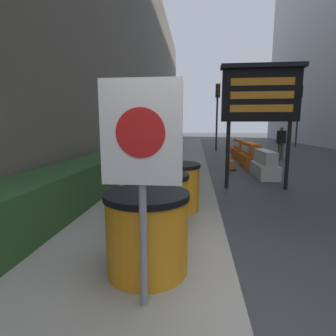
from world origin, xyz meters
TOP-DOWN VIEW (x-y plane):
  - ground_plane at (0.00, 0.00)m, footprint 120.00×120.00m
  - sidewalk_left at (-1.67, 0.00)m, footprint 3.35×56.00m
  - building_left_facade at (-3.55, 9.80)m, footprint 0.40×50.40m
  - hedge_strip at (-2.75, 2.69)m, footprint 0.90×5.80m
  - barrel_drum_foreground at (-0.90, 0.50)m, footprint 0.84×0.84m
  - barrel_drum_middle at (-0.93, 1.49)m, footprint 0.84×0.84m
  - barrel_drum_back at (-0.77, 2.49)m, footprint 0.84×0.84m
  - warning_sign at (-0.83, -0.05)m, footprint 0.61×0.08m
  - message_board at (1.14, 4.93)m, footprint 1.99×0.36m
  - jersey_barrier_white at (1.76, 6.61)m, footprint 0.58×1.63m
  - jersey_barrier_orange_near at (1.76, 8.94)m, footprint 0.64×2.06m
  - jersey_barrier_orange_far at (1.76, 11.46)m, footprint 0.58×2.05m
  - traffic_cone_near at (1.62, 14.74)m, footprint 0.43×0.43m
  - traffic_cone_mid at (0.87, 7.80)m, footprint 0.33×0.33m
  - traffic_light_near_curb at (0.88, 15.55)m, footprint 0.28×0.44m
  - traffic_light_far_side at (7.16, 19.03)m, footprint 0.28×0.45m
  - pedestrian_worker at (3.66, 11.27)m, footprint 0.48×0.46m

SIDE VIEW (x-z plane):
  - ground_plane at x=0.00m, z-range 0.00..0.00m
  - sidewalk_left at x=-1.67m, z-range 0.00..0.16m
  - traffic_cone_mid at x=0.87m, z-range -0.01..0.59m
  - jersey_barrier_white at x=1.76m, z-range -0.05..0.80m
  - traffic_cone_near at x=1.62m, z-range -0.01..0.76m
  - jersey_barrier_orange_near at x=1.76m, z-range -0.06..0.89m
  - jersey_barrier_orange_far at x=1.76m, z-range -0.06..0.89m
  - hedge_strip at x=-2.75m, z-range 0.16..0.89m
  - barrel_drum_foreground at x=-0.90m, z-range 0.17..0.98m
  - barrel_drum_middle at x=-0.93m, z-range 0.17..0.98m
  - barrel_drum_back at x=-0.77m, z-range 0.17..0.98m
  - pedestrian_worker at x=3.66m, z-range 0.14..1.75m
  - warning_sign at x=-0.83m, z-range 0.53..2.32m
  - message_board at x=1.14m, z-range 0.80..3.90m
  - traffic_light_near_curb at x=0.88m, z-range 0.94..5.19m
  - traffic_light_far_side at x=7.16m, z-range 0.99..5.50m
  - building_left_facade at x=-3.55m, z-range 0.00..11.52m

